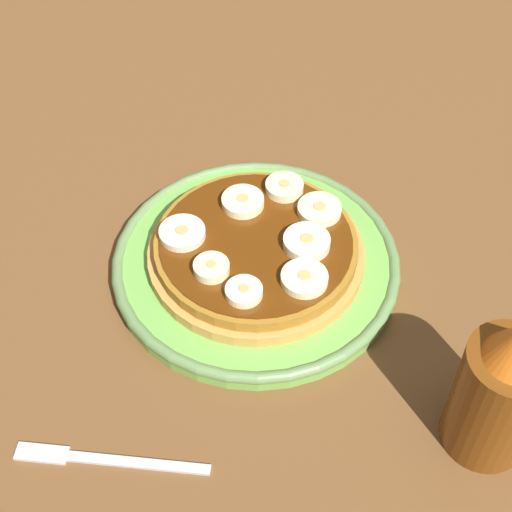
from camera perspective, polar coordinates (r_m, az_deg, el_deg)
name	(u,v)px	position (r cm, az deg, el deg)	size (l,w,h in cm)	color
ground_plane	(256,282)	(62.89, 0.00, -1.91)	(140.00, 140.00, 3.00)	brown
plate	(256,263)	(61.09, 0.00, -0.50)	(22.65, 22.65, 1.60)	#72B74C
pancake_stack	(257,247)	(60.18, 0.05, 0.68)	(16.87, 16.87, 2.16)	#C89043
banana_slice_0	(182,234)	(59.54, -5.44, 1.65)	(3.58, 3.58, 0.86)	#F0E6C6
banana_slice_1	(284,188)	(62.82, 2.10, 5.05)	(3.10, 3.10, 0.98)	#F3E7B2
banana_slice_2	(319,210)	(61.22, 4.68, 3.39)	(3.48, 3.48, 0.88)	#F1F1B8
banana_slice_3	(307,243)	(58.62, 3.74, 0.98)	(3.59, 3.59, 1.06)	#F8E5C1
banana_slice_4	(211,268)	(56.93, -3.30, -0.91)	(2.69, 2.69, 1.01)	#F0EFB4
banana_slice_5	(304,279)	(56.36, 3.58, -1.71)	(3.48, 3.48, 0.91)	#F0F4BB
banana_slice_6	(244,292)	(55.48, -0.90, -2.68)	(2.73, 2.73, 0.91)	#FCEFBD
banana_slice_7	(243,202)	(61.58, -0.98, 3.97)	(3.39, 3.39, 0.96)	#FDF2B7
fork	(100,458)	(53.37, -11.43, -14.38)	(11.82, 7.21, 0.50)	silver
syrup_bottle	(501,391)	(50.93, 17.55, -9.44)	(5.69, 5.69, 12.61)	brown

